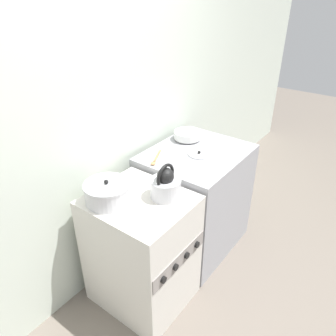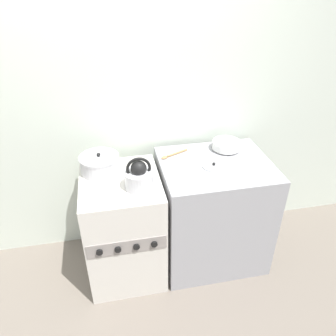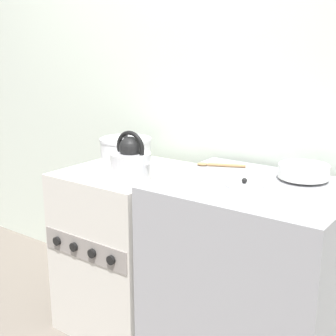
{
  "view_description": "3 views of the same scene",
  "coord_description": "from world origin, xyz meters",
  "px_view_note": "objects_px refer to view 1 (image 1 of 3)",
  "views": [
    {
      "loc": [
        -1.23,
        -0.83,
        2.04
      ],
      "look_at": [
        0.31,
        0.32,
        0.94
      ],
      "focal_mm": 35.0,
      "sensor_mm": 36.0,
      "label": 1
    },
    {
      "loc": [
        -0.05,
        -1.6,
        2.13
      ],
      "look_at": [
        0.34,
        0.28,
        0.94
      ],
      "focal_mm": 35.0,
      "sensor_mm": 36.0,
      "label": 2
    },
    {
      "loc": [
        1.53,
        -1.43,
        1.48
      ],
      "look_at": [
        0.23,
        0.36,
        0.89
      ],
      "focal_mm": 50.0,
      "sensor_mm": 36.0,
      "label": 3
    }
  ],
  "objects_px": {
    "stove": "(142,251)",
    "loose_pot_lid": "(199,154)",
    "kettle": "(166,185)",
    "enamel_bowl": "(187,135)",
    "cooking_pot": "(107,193)"
  },
  "relations": [
    {
      "from": "kettle",
      "to": "enamel_bowl",
      "type": "bearing_deg",
      "value": 24.07
    },
    {
      "from": "cooking_pot",
      "to": "enamel_bowl",
      "type": "relative_size",
      "value": 1.29
    },
    {
      "from": "kettle",
      "to": "loose_pot_lid",
      "type": "relative_size",
      "value": 1.4
    },
    {
      "from": "enamel_bowl",
      "to": "loose_pot_lid",
      "type": "xyz_separation_m",
      "value": [
        -0.17,
        -0.22,
        -0.04
      ]
    },
    {
      "from": "stove",
      "to": "enamel_bowl",
      "type": "bearing_deg",
      "value": 13.85
    },
    {
      "from": "enamel_bowl",
      "to": "loose_pot_lid",
      "type": "distance_m",
      "value": 0.29
    },
    {
      "from": "cooking_pot",
      "to": "loose_pot_lid",
      "type": "height_order",
      "value": "cooking_pot"
    },
    {
      "from": "enamel_bowl",
      "to": "loose_pot_lid",
      "type": "bearing_deg",
      "value": -127.91
    },
    {
      "from": "stove",
      "to": "kettle",
      "type": "xyz_separation_m",
      "value": [
        0.13,
        -0.11,
        0.52
      ]
    },
    {
      "from": "stove",
      "to": "loose_pot_lid",
      "type": "height_order",
      "value": "loose_pot_lid"
    },
    {
      "from": "kettle",
      "to": "cooking_pot",
      "type": "distance_m",
      "value": 0.36
    },
    {
      "from": "kettle",
      "to": "enamel_bowl",
      "type": "height_order",
      "value": "kettle"
    },
    {
      "from": "cooking_pot",
      "to": "enamel_bowl",
      "type": "xyz_separation_m",
      "value": [
        0.98,
        0.07,
        0.02
      ]
    },
    {
      "from": "stove",
      "to": "cooking_pot",
      "type": "relative_size",
      "value": 3.04
    },
    {
      "from": "enamel_bowl",
      "to": "stove",
      "type": "bearing_deg",
      "value": -166.15
    }
  ]
}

